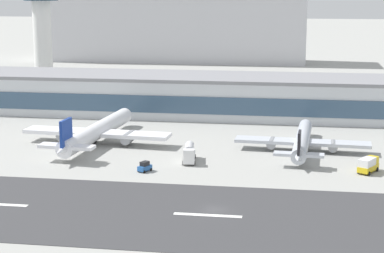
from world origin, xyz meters
name	(u,v)px	position (x,y,z in m)	size (l,w,h in m)	color
ground_plane	(215,210)	(0.00, 0.00, 0.00)	(1400.00, 1400.00, 0.00)	#9E9E99
runway_strip	(213,216)	(0.00, -3.06, 0.04)	(800.00, 34.55, 0.08)	#38383A
runway_centreline_dash_4	(208,215)	(-0.95, -3.06, 0.09)	(12.00, 1.20, 0.01)	white
terminal_building	(213,95)	(-11.15, 87.94, 6.14)	(179.00, 24.68, 12.28)	silver
control_tower	(42,26)	(-77.57, 119.91, 24.57)	(13.34, 13.34, 39.68)	silver
distant_hotel_block	(174,19)	(-49.07, 232.33, 21.81)	(136.13, 29.47, 43.61)	#BCBCC1
airliner_navy_tail_gate_0	(95,132)	(-35.60, 44.84, 3.15)	(38.21, 47.27, 9.87)	white
airliner_black_tail_gate_1	(302,142)	(15.66, 44.90, 2.58)	(32.60, 38.87, 8.11)	silver
service_fuel_truck_0	(189,153)	(-9.73, 32.12, 2.03)	(3.72, 8.76, 3.95)	white
service_baggage_tug_1	(145,167)	(-17.93, 22.64, 1.05)	(2.97, 3.58, 2.20)	#23569E
service_box_truck_2	(368,164)	(29.51, 29.06, 1.79)	(5.06, 6.40, 3.25)	gold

